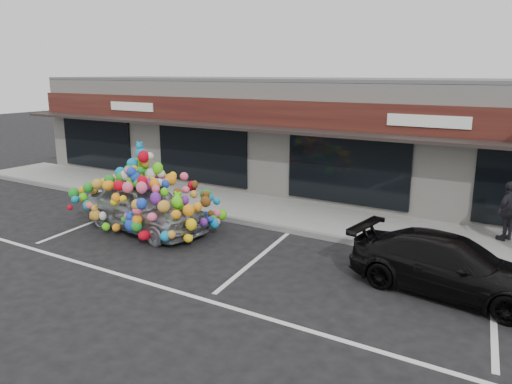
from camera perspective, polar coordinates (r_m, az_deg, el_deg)
The scene contains 11 objects.
ground at distance 13.98m, azimuth -10.21°, elevation -5.62°, with size 90.00×90.00×0.00m, color black.
shop_building at distance 20.39m, azimuth 5.68°, elevation 6.78°, with size 24.00×7.20×4.31m.
sidewalk at distance 16.99m, azimuth -1.17°, elevation -1.70°, with size 26.00×3.00×0.15m, color gray.
kerb at distance 15.80m, azimuth -4.15°, elevation -2.90°, with size 26.00×0.18×0.16m, color slate.
parking_stripe_left at distance 16.34m, azimuth -18.12°, elevation -3.26°, with size 0.12×4.40×0.01m, color silver.
parking_stripe_mid at distance 12.53m, azimuth 0.07°, elevation -7.67°, with size 0.12×4.40×0.01m, color silver.
parking_stripe_right at distance 10.93m, azimuth 25.49°, elevation -12.38°, with size 0.12×4.40×0.01m, color silver.
lane_line at distance 11.14m, azimuth -10.46°, elevation -10.71°, with size 14.00×0.12×0.01m, color silver.
toy_car at distance 14.88m, azimuth -12.69°, elevation -1.00°, with size 3.05×4.69×2.61m.
black_sedan at distance 11.26m, azimuth 21.25°, elevation -7.86°, with size 4.17×1.70×1.21m, color black.
pedestrian_c at distance 14.83m, azimuth 26.90°, elevation -1.95°, with size 0.39×0.94×1.61m, color black.
Camera 1 is at (8.98, -9.72, 4.54)m, focal length 35.00 mm.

